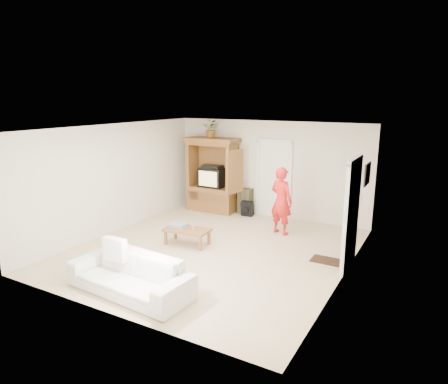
# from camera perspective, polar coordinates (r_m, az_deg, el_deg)

# --- Properties ---
(floor) EXTENTS (6.00, 6.00, 0.00)m
(floor) POSITION_cam_1_polar(r_m,az_deg,el_deg) (8.69, -1.59, -8.25)
(floor) COLOR tan
(floor) RESTS_ON ground
(ceiling) EXTENTS (6.00, 6.00, 0.00)m
(ceiling) POSITION_cam_1_polar(r_m,az_deg,el_deg) (8.10, -1.71, 9.11)
(ceiling) COLOR white
(ceiling) RESTS_ON floor
(wall_back) EXTENTS (5.50, 0.00, 5.50)m
(wall_back) POSITION_cam_1_polar(r_m,az_deg,el_deg) (10.93, 6.47, 3.27)
(wall_back) COLOR silver
(wall_back) RESTS_ON floor
(wall_front) EXTENTS (5.50, 0.00, 5.50)m
(wall_front) POSITION_cam_1_polar(r_m,az_deg,el_deg) (6.03, -16.53, -5.60)
(wall_front) COLOR silver
(wall_front) RESTS_ON floor
(wall_left) EXTENTS (0.00, 6.00, 6.00)m
(wall_left) POSITION_cam_1_polar(r_m,az_deg,el_deg) (9.96, -15.35, 1.89)
(wall_left) COLOR silver
(wall_left) RESTS_ON floor
(wall_right) EXTENTS (0.00, 6.00, 6.00)m
(wall_right) POSITION_cam_1_polar(r_m,az_deg,el_deg) (7.32, 17.19, -2.30)
(wall_right) COLOR silver
(wall_right) RESTS_ON floor
(armoire) EXTENTS (1.82, 1.14, 2.10)m
(armoire) POSITION_cam_1_polar(r_m,az_deg,el_deg) (11.40, -1.56, 1.78)
(armoire) COLOR brown
(armoire) RESTS_ON floor
(door_back) EXTENTS (0.85, 0.05, 2.04)m
(door_back) POSITION_cam_1_polar(r_m,az_deg,el_deg) (10.89, 7.10, 1.73)
(door_back) COLOR white
(door_back) RESTS_ON floor
(doorway_right) EXTENTS (0.05, 0.90, 2.04)m
(doorway_right) POSITION_cam_1_polar(r_m,az_deg,el_deg) (7.96, 17.81, -3.19)
(doorway_right) COLOR black
(doorway_right) RESTS_ON floor
(framed_picture) EXTENTS (0.03, 0.60, 0.48)m
(framed_picture) POSITION_cam_1_polar(r_m,az_deg,el_deg) (9.08, 19.79, 2.42)
(framed_picture) COLOR black
(framed_picture) RESTS_ON wall_right
(doormat) EXTENTS (0.60, 0.40, 0.02)m
(doormat) POSITION_cam_1_polar(r_m,az_deg,el_deg) (8.38, 14.44, -9.46)
(doormat) COLOR #382316
(doormat) RESTS_ON floor
(plant) EXTENTS (0.49, 0.44, 0.50)m
(plant) POSITION_cam_1_polar(r_m,az_deg,el_deg) (11.19, -1.80, 9.02)
(plant) COLOR #4C7238
(plant) RESTS_ON armoire
(man) EXTENTS (0.68, 0.54, 1.62)m
(man) POSITION_cam_1_polar(r_m,az_deg,el_deg) (9.55, 8.19, -1.25)
(man) COLOR red
(man) RESTS_ON floor
(sofa) EXTENTS (2.27, 1.02, 0.65)m
(sofa) POSITION_cam_1_polar(r_m,az_deg,el_deg) (6.96, -13.31, -11.45)
(sofa) COLOR silver
(sofa) RESTS_ON floor
(coffee_table) EXTENTS (1.04, 0.62, 0.37)m
(coffee_table) POSITION_cam_1_polar(r_m,az_deg,el_deg) (8.91, -5.28, -5.54)
(coffee_table) COLOR brown
(coffee_table) RESTS_ON floor
(towel) EXTENTS (0.40, 0.30, 0.08)m
(towel) POSITION_cam_1_polar(r_m,az_deg,el_deg) (9.02, -6.63, -4.74)
(towel) COLOR #DA487D
(towel) RESTS_ON coffee_table
(candle) EXTENTS (0.08, 0.08, 0.10)m
(candle) POSITION_cam_1_polar(r_m,az_deg,el_deg) (8.84, -4.40, -5.00)
(candle) COLOR tan
(candle) RESTS_ON coffee_table
(backpack_black) EXTENTS (0.34, 0.22, 0.40)m
(backpack_black) POSITION_cam_1_polar(r_m,az_deg,el_deg) (11.03, 3.35, -2.43)
(backpack_black) COLOR black
(backpack_black) RESTS_ON floor
(backpack_olive) EXTENTS (0.38, 0.29, 0.71)m
(backpack_olive) POSITION_cam_1_polar(r_m,az_deg,el_deg) (11.25, 3.06, -1.29)
(backpack_olive) COLOR #47442B
(backpack_olive) RESTS_ON floor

